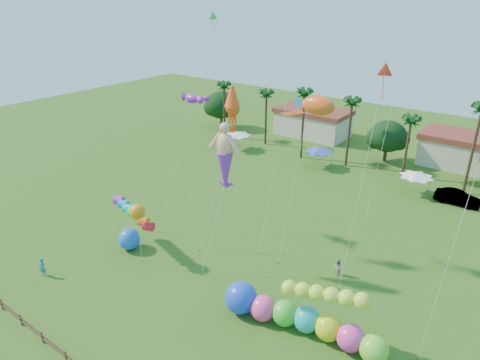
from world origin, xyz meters
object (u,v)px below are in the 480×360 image
Objects in this scene: spectator_a at (42,267)px; blue_ball at (129,239)px; car_b at (457,198)px; caterpillar_inflatable at (296,318)px; spectator_b at (337,267)px; car_a at (227,141)px.

blue_ball is at bearing 59.11° from spectator_a.
car_b is 30.45m from caterpillar_inflatable.
blue_ball is at bearing 140.11° from car_b.
spectator_b is 20.25m from blue_ball.
car_b is 38.47m from blue_ball.
car_a is at bearing 92.25° from spectator_a.
car_b reaches higher than car_a.
car_b is (35.88, -0.51, 0.18)m from car_a.
spectator_a is at bearing 143.35° from car_b.
car_a is at bearing 126.67° from caterpillar_inflatable.
spectator_b is (30.52, -22.38, 0.17)m from car_a.
car_a is at bearing -159.34° from spectator_b.
car_b is at bearing 51.80° from blue_ball.
car_b is at bearing 72.00° from caterpillar_inflatable.
caterpillar_inflatable is 18.87m from blue_ball.
caterpillar_inflatable is at bearing 0.57° from blue_ball.
car_a is 37.85m from spectator_b.
spectator_a is at bearing -133.69° from car_a.
caterpillar_inflatable reaches higher than spectator_b.
spectator_b reaches higher than car_a.
car_b is 0.39× the size of caterpillar_inflatable.
car_b is 46.24m from spectator_a.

